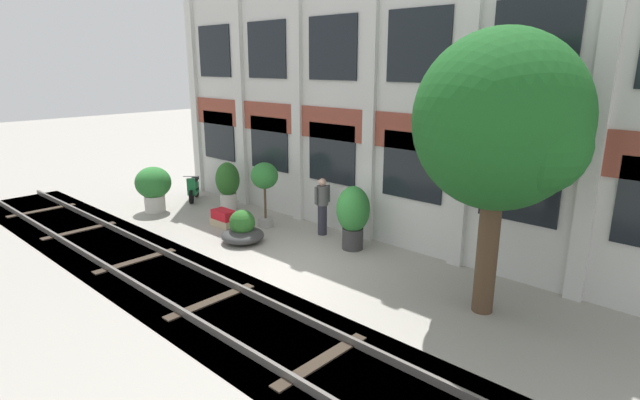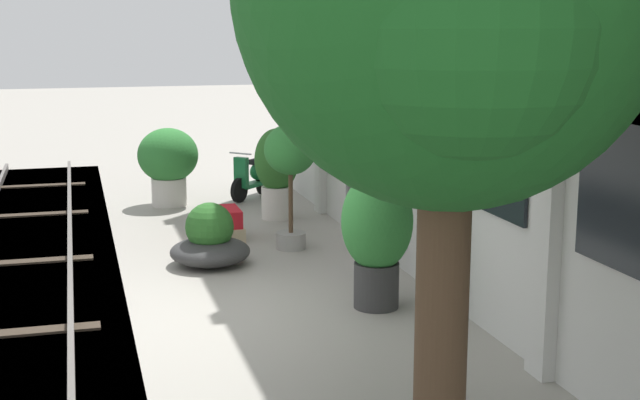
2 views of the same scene
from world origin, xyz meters
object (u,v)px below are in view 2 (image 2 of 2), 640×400
(potted_plant_square_trough, at_px, (226,224))
(potted_plant_fluted_column, at_px, (377,231))
(potted_plant_wide_bowl, at_px, (210,242))
(potted_plant_ribbed_drum, at_px, (168,161))
(scooter_near_curb, at_px, (254,176))
(potted_plant_stone_basin, at_px, (277,169))
(potted_plant_terracotta_small, at_px, (290,159))
(resident_by_doorway, at_px, (365,214))

(potted_plant_square_trough, distance_m, potted_plant_fluted_column, 4.27)
(potted_plant_wide_bowl, bearing_deg, potted_plant_ribbed_drum, -178.61)
(potted_plant_square_trough, bearing_deg, scooter_near_curb, 161.18)
(potted_plant_ribbed_drum, distance_m, potted_plant_stone_basin, 2.43)
(potted_plant_stone_basin, height_order, potted_plant_fluted_column, potted_plant_fluted_column)
(potted_plant_square_trough, height_order, potted_plant_stone_basin, potted_plant_stone_basin)
(potted_plant_square_trough, xyz_separation_m, potted_plant_wide_bowl, (1.53, -0.50, 0.11))
(scooter_near_curb, bearing_deg, potted_plant_terracotta_small, 41.08)
(potted_plant_square_trough, height_order, resident_by_doorway, resident_by_doorway)
(potted_plant_ribbed_drum, distance_m, potted_plant_wide_bowl, 4.52)
(potted_plant_ribbed_drum, bearing_deg, resident_by_doorway, 20.35)
(potted_plant_square_trough, bearing_deg, potted_plant_fluted_column, 16.38)
(potted_plant_stone_basin, distance_m, scooter_near_curb, 2.05)
(potted_plant_square_trough, height_order, potted_plant_ribbed_drum, potted_plant_ribbed_drum)
(potted_plant_terracotta_small, relative_size, resident_by_doorway, 1.18)
(potted_plant_ribbed_drum, bearing_deg, potted_plant_wide_bowl, 1.39)
(potted_plant_ribbed_drum, bearing_deg, scooter_near_curb, 100.11)
(potted_plant_square_trough, xyz_separation_m, scooter_near_curb, (-3.27, 1.11, 0.20))
(potted_plant_square_trough, xyz_separation_m, resident_by_doorway, (2.67, 1.48, 0.65))
(potted_plant_fluted_column, height_order, resident_by_doorway, potted_plant_fluted_column)
(potted_plant_stone_basin, xyz_separation_m, scooter_near_curb, (-1.99, -0.02, -0.47))
(potted_plant_fluted_column, relative_size, resident_by_doorway, 1.03)
(potted_plant_wide_bowl, xyz_separation_m, resident_by_doorway, (1.14, 1.98, 0.54))
(potted_plant_square_trough, bearing_deg, potted_plant_wide_bowl, -17.98)
(potted_plant_square_trough, relative_size, potted_plant_wide_bowl, 0.72)
(potted_plant_stone_basin, bearing_deg, resident_by_doorway, 5.00)
(potted_plant_square_trough, bearing_deg, resident_by_doorway, 29.07)
(potted_plant_terracotta_small, distance_m, resident_by_doorway, 1.93)
(resident_by_doorway, bearing_deg, potted_plant_fluted_column, -2.14)
(potted_plant_ribbed_drum, bearing_deg, potted_plant_square_trough, 11.54)
(scooter_near_curb, distance_m, resident_by_doorway, 5.97)
(potted_plant_square_trough, height_order, potted_plant_fluted_column, potted_plant_fluted_column)
(potted_plant_square_trough, xyz_separation_m, potted_plant_stone_basin, (-1.28, 1.14, 0.67))
(scooter_near_curb, height_order, resident_by_doorway, resident_by_doorway)
(potted_plant_ribbed_drum, relative_size, potted_plant_wide_bowl, 1.29)
(potted_plant_ribbed_drum, height_order, potted_plant_wide_bowl, potted_plant_ribbed_drum)
(potted_plant_square_trough, height_order, potted_plant_wide_bowl, potted_plant_wide_bowl)
(resident_by_doorway, bearing_deg, potted_plant_wide_bowl, -109.79)
(potted_plant_fluted_column, distance_m, scooter_near_curb, 7.32)
(potted_plant_square_trough, distance_m, resident_by_doorway, 3.12)
(potted_plant_terracotta_small, bearing_deg, potted_plant_stone_basin, 172.80)
(potted_plant_square_trough, relative_size, resident_by_doorway, 0.51)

